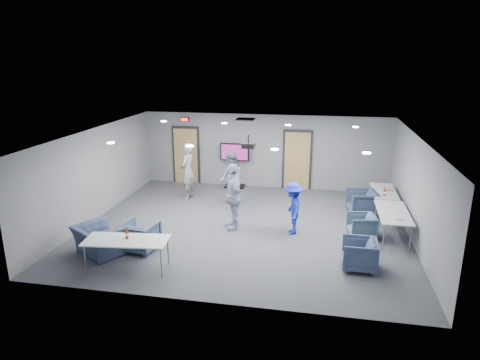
% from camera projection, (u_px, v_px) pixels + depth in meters
% --- Properties ---
extents(floor, '(9.00, 9.00, 0.00)m').
position_uv_depth(floor, '(245.00, 227.00, 12.27)').
color(floor, '#393C41').
rests_on(floor, ground).
extents(ceiling, '(9.00, 9.00, 0.00)m').
position_uv_depth(ceiling, '(245.00, 134.00, 11.51)').
color(ceiling, silver).
rests_on(ceiling, wall_back).
extents(wall_back, '(9.00, 0.02, 2.70)m').
position_uv_depth(wall_back, '(265.00, 151.00, 15.66)').
color(wall_back, slate).
rests_on(wall_back, floor).
extents(wall_front, '(9.00, 0.02, 2.70)m').
position_uv_depth(wall_front, '(208.00, 240.00, 8.12)').
color(wall_front, slate).
rests_on(wall_front, floor).
extents(wall_left, '(0.02, 8.00, 2.70)m').
position_uv_depth(wall_left, '(97.00, 174.00, 12.71)').
color(wall_left, slate).
rests_on(wall_left, floor).
extents(wall_right, '(0.02, 8.00, 2.70)m').
position_uv_depth(wall_right, '(416.00, 191.00, 11.08)').
color(wall_right, slate).
rests_on(wall_right, floor).
extents(door_left, '(1.06, 0.17, 2.24)m').
position_uv_depth(door_left, '(186.00, 156.00, 16.24)').
color(door_left, black).
rests_on(door_left, wall_back).
extents(door_right, '(1.06, 0.17, 2.24)m').
position_uv_depth(door_right, '(297.00, 161.00, 15.48)').
color(door_right, black).
rests_on(door_right, wall_back).
extents(exit_sign, '(0.32, 0.08, 0.16)m').
position_uv_depth(exit_sign, '(185.00, 119.00, 15.84)').
color(exit_sign, black).
rests_on(exit_sign, wall_back).
extents(hvac_diffuser, '(0.60, 0.60, 0.03)m').
position_uv_depth(hvac_diffuser, '(246.00, 119.00, 14.25)').
color(hvac_diffuser, black).
rests_on(hvac_diffuser, ceiling).
extents(downlights, '(6.18, 3.78, 0.02)m').
position_uv_depth(downlights, '(245.00, 134.00, 11.52)').
color(downlights, white).
rests_on(downlights, ceiling).
extents(person_a, '(0.52, 0.74, 1.92)m').
position_uv_depth(person_a, '(188.00, 171.00, 14.44)').
color(person_a, gray).
rests_on(person_a, floor).
extents(person_b, '(0.97, 1.08, 1.81)m').
position_uv_depth(person_b, '(231.00, 179.00, 13.69)').
color(person_b, slate).
rests_on(person_b, floor).
extents(person_c, '(0.88, 1.21, 1.90)m').
position_uv_depth(person_c, '(233.00, 196.00, 11.91)').
color(person_c, '#98A6C3').
rests_on(person_c, floor).
extents(person_d, '(0.70, 1.02, 1.45)m').
position_uv_depth(person_d, '(293.00, 208.00, 11.63)').
color(person_d, '#1A29AC').
rests_on(person_d, floor).
extents(chair_right_a, '(0.99, 0.97, 0.78)m').
position_uv_depth(chair_right_a, '(362.00, 203.00, 13.07)').
color(chair_right_a, '#313D55').
rests_on(chair_right_a, floor).
extents(chair_right_b, '(0.82, 0.80, 0.64)m').
position_uv_depth(chair_right_b, '(361.00, 226.00, 11.47)').
color(chair_right_b, '#3C5469').
rests_on(chair_right_b, floor).
extents(chair_right_c, '(0.79, 0.77, 0.71)m').
position_uv_depth(chair_right_c, '(359.00, 254.00, 9.76)').
color(chair_right_c, '#3C4B68').
rests_on(chair_right_c, floor).
extents(chair_front_a, '(0.91, 0.93, 0.75)m').
position_uv_depth(chair_front_a, '(140.00, 236.00, 10.70)').
color(chair_front_a, '#3B4B66').
rests_on(chair_front_a, floor).
extents(chair_front_b, '(1.47, 1.42, 0.73)m').
position_uv_depth(chair_front_b, '(100.00, 240.00, 10.48)').
color(chair_front_b, '#374460').
rests_on(chair_front_b, floor).
extents(table_right_a, '(0.70, 1.68, 0.73)m').
position_uv_depth(table_right_a, '(384.00, 192.00, 13.16)').
color(table_right_a, '#B8BABD').
rests_on(table_right_a, floor).
extents(table_right_b, '(0.79, 1.91, 0.73)m').
position_uv_depth(table_right_b, '(393.00, 213.00, 11.37)').
color(table_right_b, '#B8BABD').
rests_on(table_right_b, floor).
extents(table_front_left, '(1.96, 0.99, 0.73)m').
position_uv_depth(table_front_left, '(126.00, 241.00, 9.64)').
color(table_front_left, '#B8BABD').
rests_on(table_front_left, floor).
extents(bottle_front, '(0.08, 0.08, 0.29)m').
position_uv_depth(bottle_front, '(127.00, 234.00, 9.67)').
color(bottle_front, '#5A290F').
rests_on(bottle_front, table_front_left).
extents(bottle_right, '(0.07, 0.07, 0.28)m').
position_uv_depth(bottle_right, '(385.00, 192.00, 12.64)').
color(bottle_right, '#5A290F').
rests_on(bottle_right, table_right_a).
extents(snack_box, '(0.22, 0.17, 0.04)m').
position_uv_depth(snack_box, '(389.00, 190.00, 13.12)').
color(snack_box, '#B5432D').
rests_on(snack_box, table_right_a).
extents(wrapper, '(0.22, 0.17, 0.04)m').
position_uv_depth(wrapper, '(398.00, 218.00, 10.84)').
color(wrapper, silver).
rests_on(wrapper, table_right_b).
extents(tv_stand, '(1.08, 0.51, 1.65)m').
position_uv_depth(tv_stand, '(235.00, 163.00, 15.73)').
color(tv_stand, black).
rests_on(tv_stand, floor).
extents(projector, '(0.34, 0.33, 0.36)m').
position_uv_depth(projector, '(248.00, 145.00, 11.47)').
color(projector, black).
rests_on(projector, ceiling).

